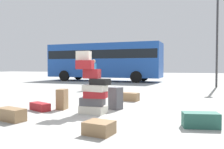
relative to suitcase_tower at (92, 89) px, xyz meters
name	(u,v)px	position (x,y,z in m)	size (l,w,h in m)	color
ground_plane	(109,115)	(0.51, -0.10, -0.66)	(80.00, 80.00, 0.00)	#9E9E99
suitcase_tower	(92,89)	(0.00, 0.00, 0.00)	(0.98, 0.51, 1.69)	beige
suitcase_brown_foreground_near	(99,128)	(0.94, -1.77, -0.54)	(0.52, 0.44, 0.24)	olive
suitcase_charcoal_left_side	(116,98)	(0.40, 0.76, -0.34)	(0.32, 0.32, 0.65)	#4C4C51
suitcase_brown_white_trunk	(11,115)	(-1.42, -1.45, -0.52)	(0.72, 0.33, 0.29)	olive
suitcase_teal_upright_blue	(201,120)	(2.74, -0.62, -0.51)	(0.72, 0.34, 0.31)	#26594C
suitcase_brown_behind_tower	(62,99)	(-1.08, 0.22, -0.37)	(0.25, 0.33, 0.60)	olive
suitcase_brown_right_side	(129,97)	(0.31, 2.56, -0.51)	(0.74, 0.34, 0.30)	olive
suitcase_maroon_foreground_far	(40,107)	(-1.59, -0.15, -0.55)	(0.68, 0.28, 0.22)	maroon
person_tourist_with_camera	(94,72)	(-2.60, 5.89, 0.31)	(0.30, 0.34, 1.64)	#3F334C
parked_bus	(104,60)	(-4.80, 13.01, 1.17)	(9.76, 2.84, 3.15)	#1E4CA5
lamp_post	(217,23)	(3.80, 9.67, 3.18)	(0.36, 0.36, 5.86)	#333338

